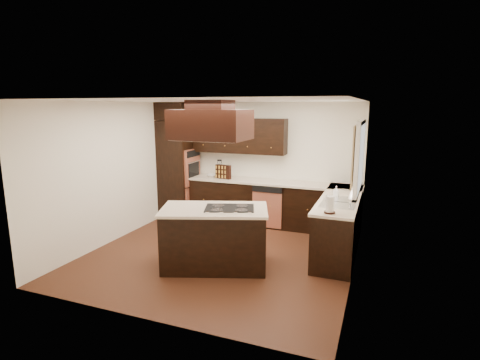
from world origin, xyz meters
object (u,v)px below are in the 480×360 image
Objects in this scene: range_hood at (211,125)px; spice_rack at (223,172)px; oven_column at (178,169)px; island at (215,239)px.

range_hood is 2.63m from spice_rack.
oven_column is 2.02× the size of range_hood.
range_hood is (1.88, -2.25, 1.10)m from oven_column.
oven_column reaches higher than spice_rack.
range_hood reaches higher than oven_column.
island is (1.88, -2.19, -0.62)m from oven_column.
island is at bearing 88.19° from range_hood.
oven_column is 3.13m from range_hood.
range_hood reaches higher than spice_rack.
oven_column is 1.39× the size of island.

